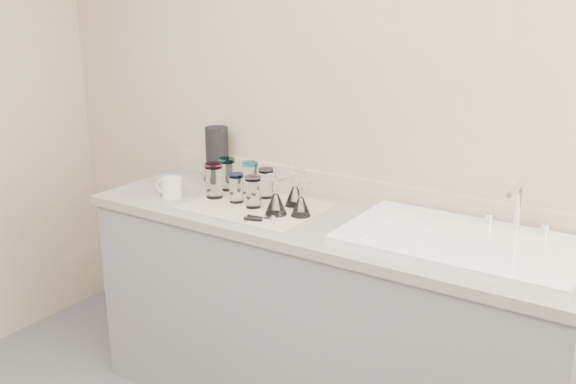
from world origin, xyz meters
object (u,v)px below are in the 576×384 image
Objects in this scene: tumbler_lavender at (253,192)px; white_mug at (171,187)px; tumbler_teal at (227,174)px; goblet_front_right at (301,204)px; paper_towel_roll at (217,154)px; tumbler_cyan at (250,177)px; can_opener at (260,219)px; goblet_back_left at (295,193)px; tumbler_magenta at (214,180)px; tumbler_purple at (266,183)px; sink_unit at (461,242)px; goblet_front_left at (276,201)px; tumbler_blue at (236,188)px.

tumbler_lavender is 0.41m from white_mug.
white_mug is at bearing -126.47° from tumbler_teal.
goblet_front_right is (0.22, 0.02, -0.02)m from tumbler_lavender.
goblet_front_right is at bearing -21.91° from paper_towel_roll.
can_opener is (0.26, -0.28, -0.06)m from tumbler_cyan.
goblet_back_left is at bearing -4.03° from tumbler_teal.
tumbler_teal is 1.11× the size of white_mug.
goblet_back_left is (0.36, 0.10, -0.02)m from tumbler_magenta.
can_opener is 0.95× the size of white_mug.
tumbler_purple is (0.22, -0.00, -0.01)m from tumbler_teal.
tumbler_teal is 1.00× the size of goblet_front_right.
tumbler_teal and goblet_front_right have the same top height.
tumbler_teal is at bearing 175.90° from sink_unit.
sink_unit is 1.30m from paper_towel_roll.
tumbler_teal is at bearing 165.23° from goblet_front_right.
goblet_front_left reaches higher than tumbler_purple.
tumbler_purple is at bearing 174.95° from sink_unit.
tumbler_cyan is at bearing 132.34° from can_opener.
tumbler_teal reaches higher than tumbler_lavender.
goblet_back_left is at bearing -9.32° from tumbler_cyan.
paper_towel_roll is (-0.01, 0.34, 0.08)m from white_mug.
paper_towel_roll reaches higher than tumbler_purple.
goblet_back_left is at bearing 132.90° from goblet_front_right.
tumbler_magenta is at bearing 175.60° from tumbler_lavender.
tumbler_purple is 0.40m from paper_towel_roll.
tumbler_magenta is 1.22× the size of can_opener.
tumbler_lavender is at bearing -4.40° from tumbler_magenta.
tumbler_lavender is 0.13m from goblet_front_left.
tumbler_teal is 0.12m from tumbler_cyan.
tumbler_teal is at bearing -172.03° from tumbler_cyan.
tumbler_magenta is 0.12m from tumbler_blue.
tumbler_blue is 0.86× the size of goblet_front_right.
tumbler_magenta is 1.21× the size of tumbler_blue.
goblet_front_left is 0.63× the size of paper_towel_roll.
tumbler_blue reaches higher than can_opener.
goblet_back_left reaches higher than tumbler_lavender.
tumbler_cyan is 0.35m from white_mug.
tumbler_magenta is 0.22m from tumbler_lavender.
paper_towel_roll is at bearing 140.68° from tumbler_blue.
tumbler_cyan is 1.14× the size of can_opener.
tumbler_cyan is 0.38m from goblet_front_right.
tumbler_purple is at bearing -0.14° from tumbler_teal.
tumbler_blue is at bearing 147.95° from can_opener.
goblet_front_right is (0.47, -0.13, -0.02)m from tumbler_teal.
goblet_back_left is 1.25× the size of can_opener.
tumbler_teal reaches higher than white_mug.
goblet_back_left reaches higher than goblet_front_right.
tumbler_blue is 0.10m from tumbler_lavender.
tumbler_lavender is at bearing -9.82° from tumbler_blue.
tumbler_magenta is 0.59× the size of paper_towel_roll.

